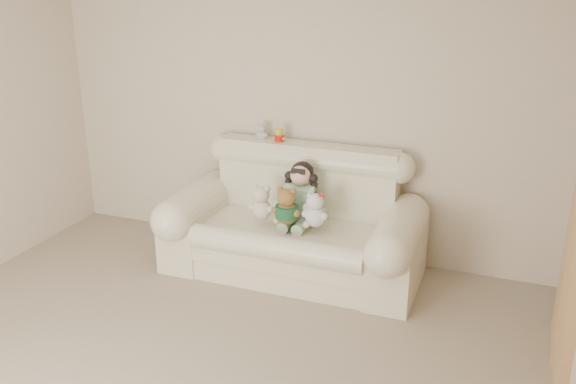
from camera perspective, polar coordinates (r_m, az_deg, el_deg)
The scene contains 8 objects.
wall_back at distance 5.32m, azimuth 0.75°, elevation 7.88°, with size 4.50×4.50×0.00m, color #C3AE9B.
sofa at distance 5.04m, azimuth 0.41°, elevation -2.15°, with size 2.10×0.95×1.03m, color #F8ECC8, non-canonical shape.
seated_child at distance 5.04m, azimuth 1.19°, elevation -0.08°, with size 0.32×0.39×0.53m, color #307D37, non-canonical shape.
brown_teddy at distance 4.84m, azimuth -0.12°, elevation -0.96°, with size 0.23×0.18×0.37m, color brown, non-canonical shape.
white_cat at distance 4.81m, azimuth 2.54°, elevation -1.33°, with size 0.22×0.17×0.34m, color silver, non-canonical shape.
cream_teddy at distance 4.94m, azimuth -2.47°, elevation -0.66°, with size 0.22×0.17×0.35m, color beige, non-canonical shape.
yellow_mini_bear at distance 5.24m, azimuth -0.80°, elevation 5.39°, with size 0.11×0.08×0.17m, color gold, non-canonical shape.
grey_mini_plush at distance 5.34m, azimuth -2.43°, elevation 5.71°, with size 0.11×0.09×0.18m, color #B1B2B8, non-canonical shape.
Camera 1 is at (1.79, -2.38, 2.41)m, focal length 38.39 mm.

